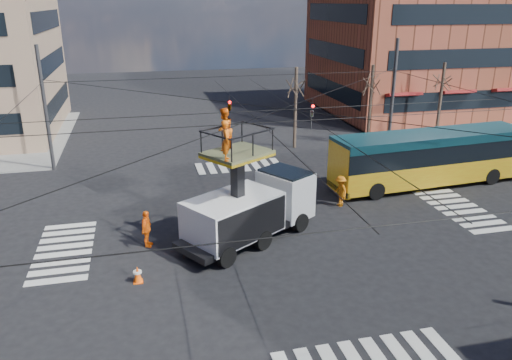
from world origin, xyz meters
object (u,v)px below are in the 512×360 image
object	(u,v)px
city_bus	(430,157)
flagger	(340,191)
utility_truck	(250,197)
worker_ground	(147,229)
traffic_cone	(138,274)

from	to	relation	value
city_bus	flagger	world-z (taller)	city_bus
utility_truck	worker_ground	world-z (taller)	utility_truck
worker_ground	utility_truck	bearing A→B (deg)	-72.96
utility_truck	worker_ground	bearing A→B (deg)	144.69
worker_ground	flagger	distance (m)	10.55
utility_truck	city_bus	bearing A→B (deg)	-11.12
city_bus	traffic_cone	xyz separation A→B (m)	(-17.22, -7.39, -1.38)
utility_truck	worker_ground	distance (m)	4.88
traffic_cone	flagger	world-z (taller)	flagger
city_bus	flagger	size ratio (longest dim) A/B	7.28
utility_truck	flagger	world-z (taller)	utility_truck
city_bus	flagger	bearing A→B (deg)	-167.98
traffic_cone	worker_ground	size ratio (longest dim) A/B	0.40
utility_truck	traffic_cone	bearing A→B (deg)	176.10
utility_truck	traffic_cone	xyz separation A→B (m)	(-5.19, -2.78, -1.69)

